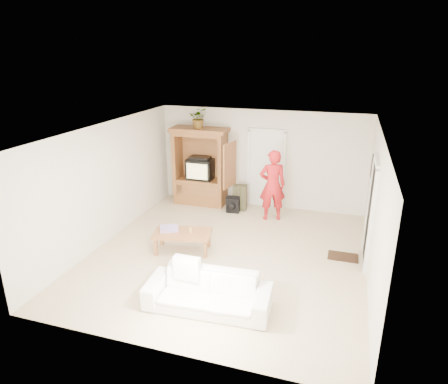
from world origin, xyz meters
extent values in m
plane|color=tan|center=(0.00, 0.00, 0.00)|extent=(6.00, 6.00, 0.00)
plane|color=white|center=(0.00, 0.00, 2.60)|extent=(6.00, 6.00, 0.00)
plane|color=silver|center=(0.00, 3.00, 1.30)|extent=(5.50, 0.00, 5.50)
plane|color=silver|center=(0.00, -3.00, 1.30)|extent=(5.50, 0.00, 5.50)
plane|color=silver|center=(-2.75, 0.00, 1.30)|extent=(0.00, 6.00, 6.00)
plane|color=silver|center=(2.75, 0.00, 1.30)|extent=(0.00, 6.00, 6.00)
cube|color=brown|center=(-1.60, 2.65, 0.35)|extent=(1.40, 0.60, 0.70)
cube|color=brown|center=(-2.25, 2.65, 1.30)|extent=(0.10, 0.60, 1.20)
cube|color=brown|center=(-0.95, 2.65, 1.30)|extent=(0.10, 0.60, 1.20)
cube|color=brown|center=(-1.60, 2.92, 1.30)|extent=(1.40, 0.06, 1.20)
cube|color=brown|center=(-1.60, 2.65, 1.95)|extent=(1.40, 0.60, 0.10)
cube|color=brown|center=(-1.60, 2.65, 2.05)|extent=(1.52, 0.68, 0.10)
cube|color=brown|center=(-0.62, 2.18, 1.30)|extent=(0.16, 0.67, 1.15)
cube|color=black|center=(-1.60, 2.68, 0.97)|extent=(0.70, 0.52, 0.55)
cube|color=tan|center=(-1.60, 2.41, 0.98)|extent=(0.58, 0.02, 0.42)
cube|color=black|center=(-1.60, 2.65, 1.29)|extent=(0.55, 0.35, 0.08)
cube|color=#9F5F36|center=(-1.60, 2.37, 0.45)|extent=(1.19, 0.03, 0.25)
cube|color=white|center=(0.15, 2.97, 1.02)|extent=(0.85, 0.05, 2.04)
cube|color=black|center=(2.73, 0.60, 1.02)|extent=(0.05, 0.90, 2.04)
cube|color=black|center=(2.73, 1.90, 1.60)|extent=(0.03, 0.60, 0.48)
cube|color=#382316|center=(2.30, 0.60, 0.01)|extent=(0.60, 0.40, 0.02)
imported|color=#4C7238|center=(-1.60, 2.63, 2.37)|extent=(0.58, 0.53, 0.53)
imported|color=red|center=(0.50, 2.12, 0.89)|extent=(0.76, 0.62, 1.79)
imported|color=white|center=(0.23, -1.85, 0.30)|extent=(2.09, 0.92, 0.60)
cube|color=#9F5F36|center=(-0.95, -0.14, 0.41)|extent=(1.29, 0.87, 0.06)
cube|color=#9F5F36|center=(-1.40, -0.49, 0.19)|extent=(0.08, 0.08, 0.38)
cube|color=#9F5F36|center=(-1.50, 0.00, 0.19)|extent=(0.08, 0.08, 0.38)
cube|color=#9F5F36|center=(-0.39, -0.28, 0.19)|extent=(0.08, 0.08, 0.38)
cube|color=#9F5F36|center=(-0.49, 0.21, 0.19)|extent=(0.08, 0.08, 0.38)
cube|color=#E04A72|center=(-1.25, -0.14, 0.48)|extent=(0.47, 0.42, 0.08)
cylinder|color=tan|center=(-0.79, -0.09, 0.49)|extent=(0.08, 0.08, 0.10)
camera|label=1|loc=(2.16, -7.10, 4.01)|focal=32.00mm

